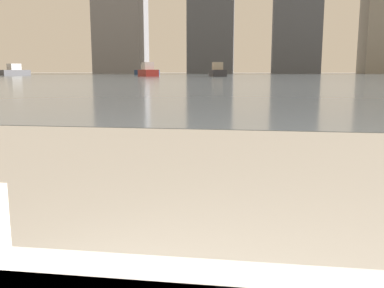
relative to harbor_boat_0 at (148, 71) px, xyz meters
name	(u,v)px	position (x,y,z in m)	size (l,w,h in m)	color
harbor_water	(253,77)	(15.53, -1.06, -0.74)	(180.00, 110.00, 0.01)	slate
harbor_boat_0	(148,71)	(0.00, 0.00, 0.00)	(4.27, 5.80, 2.08)	maroon
harbor_boat_1	(217,71)	(10.35, 0.16, -0.01)	(3.09, 5.76, 2.05)	#2D2D33
harbor_boat_2	(14,71)	(-25.89, 7.53, -0.02)	(3.84, 5.65, 2.01)	#4C4C51
harbor_boat_3	(147,71)	(-4.68, 17.91, -0.03)	(4.04, 5.53, 1.98)	navy
skyline_tower_1	(211,23)	(3.67, 54.94, 12.66)	(12.08, 7.24, 26.80)	#4C515B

